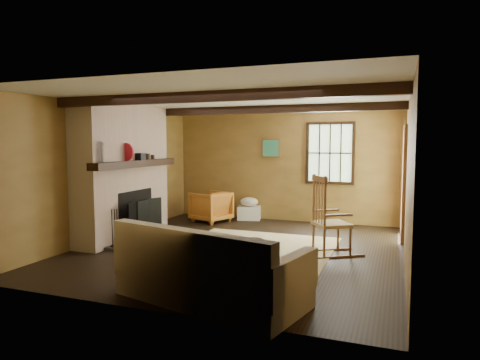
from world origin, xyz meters
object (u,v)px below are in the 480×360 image
at_px(sofa, 208,274).
at_px(laundry_basket, 249,213).
at_px(rocking_chair, 329,221).
at_px(armchair, 211,207).
at_px(fireplace, 124,177).

distance_m(sofa, laundry_basket, 5.01).
height_order(rocking_chair, laundry_basket, rocking_chair).
bearing_deg(sofa, armchair, 128.23).
relative_size(fireplace, rocking_chair, 1.94).
bearing_deg(fireplace, armchair, 68.43).
height_order(sofa, laundry_basket, sofa).
bearing_deg(laundry_basket, armchair, -141.43).
distance_m(rocking_chair, armchair, 3.41).
xyz_separation_m(sofa, armchair, (-1.93, 4.30, 0.03)).
relative_size(sofa, armchair, 3.08).
distance_m(fireplace, armchair, 2.28).
distance_m(fireplace, sofa, 3.65).
bearing_deg(rocking_chair, fireplace, 58.78).
bearing_deg(sofa, fireplace, 153.69).
xyz_separation_m(rocking_chair, sofa, (-0.91, -2.43, -0.22)).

